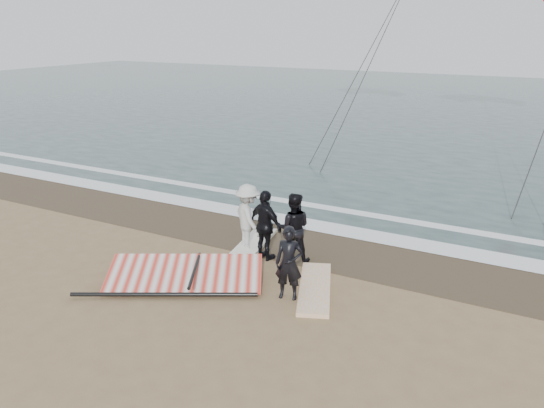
{
  "coord_description": "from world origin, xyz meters",
  "views": [
    {
      "loc": [
        4.65,
        -8.14,
        5.91
      ],
      "look_at": [
        -1.22,
        3.0,
        1.6
      ],
      "focal_mm": 35.0,
      "sensor_mm": 36.0,
      "label": 1
    }
  ],
  "objects_px": {
    "board_cream": "(252,245)",
    "sail_rig": "(186,274)",
    "man_main": "(289,263)",
    "board_white": "(315,288)"
  },
  "relations": [
    {
      "from": "board_cream",
      "to": "sail_rig",
      "type": "xyz_separation_m",
      "value": [
        -0.34,
        -2.59,
        0.14
      ]
    },
    {
      "from": "man_main",
      "to": "board_white",
      "type": "distance_m",
      "value": 1.08
    },
    {
      "from": "board_white",
      "to": "board_cream",
      "type": "xyz_separation_m",
      "value": [
        -2.57,
        1.54,
        0.0
      ]
    },
    {
      "from": "man_main",
      "to": "sail_rig",
      "type": "relative_size",
      "value": 0.44
    },
    {
      "from": "man_main",
      "to": "board_cream",
      "type": "height_order",
      "value": "man_main"
    },
    {
      "from": "board_white",
      "to": "sail_rig",
      "type": "distance_m",
      "value": 3.1
    },
    {
      "from": "board_white",
      "to": "sail_rig",
      "type": "relative_size",
      "value": 0.65
    },
    {
      "from": "man_main",
      "to": "board_cream",
      "type": "distance_m",
      "value": 3.16
    },
    {
      "from": "man_main",
      "to": "board_cream",
      "type": "bearing_deg",
      "value": 121.92
    },
    {
      "from": "man_main",
      "to": "sail_rig",
      "type": "bearing_deg",
      "value": 176.53
    }
  ]
}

